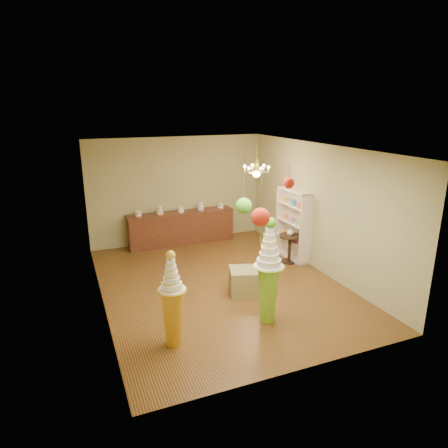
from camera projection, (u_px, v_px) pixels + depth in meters
name	position (u px, v px, depth m)	size (l,w,h in m)	color
floor	(220.00, 284.00, 8.89)	(6.50, 6.50, 0.00)	brown
ceiling	(219.00, 148.00, 8.03)	(6.50, 6.50, 0.00)	white
wall_back	(177.00, 190.00, 11.34)	(5.00, 0.04, 3.00)	tan
wall_front	(305.00, 279.00, 5.58)	(5.00, 0.04, 3.00)	tan
wall_left	(97.00, 233.00, 7.56)	(0.04, 6.50, 3.00)	tan
wall_right	(318.00, 208.00, 9.37)	(0.04, 6.50, 3.00)	tan
pedestal_green	(268.00, 281.00, 7.18)	(0.57, 0.57, 1.99)	#84C92C
pedestal_orange	(173.00, 309.00, 6.50)	(0.59, 0.59, 1.66)	orange
burlap_riser	(244.00, 281.00, 8.39)	(0.60, 0.60, 0.54)	olive
sideboard	(181.00, 227.00, 11.39)	(3.04, 0.54, 1.16)	#552A1A
shelving_unit	(293.00, 224.00, 10.19)	(0.33, 1.20, 1.80)	silver
round_table	(290.00, 245.00, 10.00)	(0.62, 0.62, 0.72)	black
vase	(290.00, 232.00, 9.90)	(0.18, 0.18, 0.18)	silver
pom_red_left	(261.00, 217.00, 6.23)	(0.30, 0.30, 1.00)	#413A2E
pom_green_mid	(244.00, 206.00, 6.80)	(0.28, 0.28, 0.96)	#413A2E
pom_red_right	(289.00, 183.00, 5.94)	(0.17, 0.17, 0.37)	#413A2E
chandelier	(256.00, 172.00, 9.52)	(0.86, 0.86, 0.85)	#E8D151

